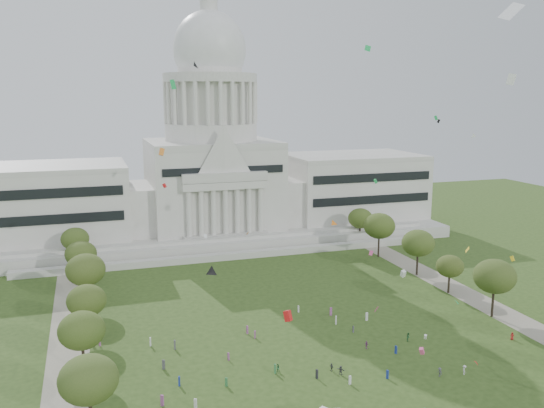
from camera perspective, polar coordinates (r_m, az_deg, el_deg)
name	(u,v)px	position (r m, az deg, el deg)	size (l,w,h in m)	color
ground	(350,381)	(108.04, 7.76, -16.98)	(400.00, 400.00, 0.00)	#2F4719
capitol	(212,175)	(205.69, -5.95, 2.92)	(160.00, 64.50, 91.30)	beige
path_left	(69,348)	(126.18, -19.49, -13.28)	(8.00, 160.00, 0.04)	gray
path_right	(471,297)	(155.28, 19.12, -8.68)	(8.00, 160.00, 0.04)	gray
row_tree_l_1	(88,380)	(92.41, -17.73, -16.24)	(8.86, 8.86, 12.59)	black
row_tree_l_2	(82,330)	(111.11, -18.34, -11.81)	(8.42, 8.42, 11.97)	black
row_tree_r_2	(495,276)	(140.75, 21.20, -6.70)	(9.55, 9.55, 13.58)	black
row_tree_l_3	(87,301)	(126.75, -17.90, -9.09)	(8.12, 8.12, 11.55)	black
row_tree_r_3	(450,266)	(154.51, 17.21, -5.91)	(7.01, 7.01, 9.98)	black
row_tree_l_4	(86,270)	(144.00, -17.99, -6.21)	(9.29, 9.29, 13.21)	black
row_tree_r_4	(418,243)	(166.53, 14.28, -3.78)	(9.19, 9.19, 13.06)	black
row_tree_l_5	(81,254)	(162.18, -18.41, -4.71)	(8.33, 8.33, 11.85)	black
row_tree_r_5	(379,226)	(182.58, 10.59, -2.15)	(9.82, 9.82, 13.96)	black
row_tree_l_6	(75,239)	(179.82, -18.93, -3.30)	(8.19, 8.19, 11.64)	black
row_tree_r_6	(360,218)	(199.49, 8.74, -1.41)	(8.42, 8.42, 11.97)	black
person_0	(512,336)	(132.42, 22.70, -11.97)	(0.80, 0.52, 1.64)	#B21E1E
person_2	(408,337)	(125.15, 13.36, -12.69)	(0.90, 0.56, 1.85)	#33723F
person_3	(440,372)	(112.36, 16.27, -15.70)	(1.12, 0.58, 1.73)	#4C4C51
person_4	(331,367)	(110.70, 5.91, -15.77)	(0.91, 0.50, 1.55)	#4C4C51
person_5	(341,370)	(109.60, 6.83, -16.04)	(1.57, 0.62, 1.70)	#4C4C51
person_8	(278,368)	(109.90, 0.57, -15.92)	(0.75, 0.46, 1.54)	#33723F
person_9	(464,370)	(114.47, 18.52, -15.31)	(1.13, 0.58, 1.75)	silver
person_10	(367,345)	(120.19, 9.35, -13.60)	(0.97, 0.53, 1.66)	#994C8C
distant_crowd	(256,351)	(115.85, -1.58, -14.40)	(58.20, 37.23, 1.95)	navy
kite_swarm	(360,217)	(104.18, 8.67, -1.26)	(81.08, 105.09, 63.46)	black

